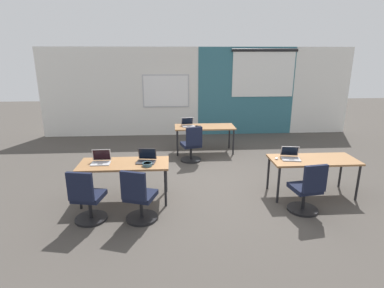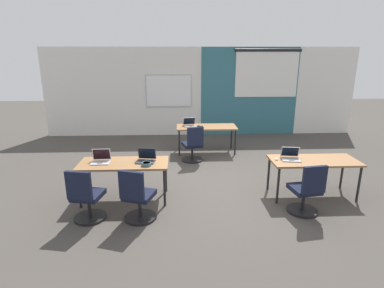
{
  "view_description": "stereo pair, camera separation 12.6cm",
  "coord_description": "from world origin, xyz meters",
  "px_view_note": "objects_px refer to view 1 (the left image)",
  "views": [
    {
      "loc": [
        -0.88,
        -5.94,
        2.63
      ],
      "look_at": [
        -0.49,
        -0.11,
        0.91
      ],
      "focal_mm": 29.17,
      "sensor_mm": 36.0,
      "label": 1
    },
    {
      "loc": [
        -0.75,
        -5.95,
        2.63
      ],
      "look_at": [
        -0.49,
        -0.11,
        0.91
      ],
      "focal_mm": 29.17,
      "sensor_mm": 36.0,
      "label": 2
    }
  ],
  "objects_px": {
    "desk_far_center": "(205,128)",
    "chair_near_left_end": "(87,200)",
    "laptop_near_left_inner": "(146,159)",
    "desk_near_right": "(313,162)",
    "laptop_near_right_inner": "(290,156)",
    "mouse_near_right_inner": "(277,158)",
    "mouse_far_left": "(197,126)",
    "desk_near_left": "(124,166)",
    "chair_near_right_inner": "(307,192)",
    "laptop_far_left": "(188,124)",
    "chair_near_left_inner": "(139,200)",
    "snack_bowl": "(147,164)",
    "laptop_near_left_end": "(101,160)",
    "chair_far_left": "(192,147)"
  },
  "relations": [
    {
      "from": "laptop_near_left_end",
      "to": "laptop_far_left",
      "type": "height_order",
      "value": "laptop_near_left_end"
    },
    {
      "from": "laptop_near_right_inner",
      "to": "chair_near_left_inner",
      "type": "height_order",
      "value": "laptop_near_right_inner"
    },
    {
      "from": "laptop_near_left_end",
      "to": "mouse_near_right_inner",
      "type": "relative_size",
      "value": 2.93
    },
    {
      "from": "desk_near_right",
      "to": "desk_far_center",
      "type": "height_order",
      "value": "same"
    },
    {
      "from": "desk_far_center",
      "to": "laptop_near_right_inner",
      "type": "height_order",
      "value": "laptop_near_right_inner"
    },
    {
      "from": "laptop_near_right_inner",
      "to": "chair_near_right_inner",
      "type": "relative_size",
      "value": 0.41
    },
    {
      "from": "desk_far_center",
      "to": "mouse_near_right_inner",
      "type": "xyz_separation_m",
      "value": [
        1.05,
        -2.77,
        0.08
      ]
    },
    {
      "from": "desk_near_left",
      "to": "laptop_far_left",
      "type": "xyz_separation_m",
      "value": [
        1.31,
        2.84,
        0.11
      ]
    },
    {
      "from": "desk_near_right",
      "to": "laptop_near_left_end",
      "type": "xyz_separation_m",
      "value": [
        -3.91,
        0.03,
        0.11
      ]
    },
    {
      "from": "desk_far_center",
      "to": "laptop_near_left_inner",
      "type": "bearing_deg",
      "value": -116.07
    },
    {
      "from": "laptop_near_left_end",
      "to": "chair_near_left_inner",
      "type": "xyz_separation_m",
      "value": [
        0.74,
        -0.82,
        -0.39
      ]
    },
    {
      "from": "desk_near_right",
      "to": "mouse_near_right_inner",
      "type": "relative_size",
      "value": 14.02
    },
    {
      "from": "desk_far_center",
      "to": "snack_bowl",
      "type": "relative_size",
      "value": 9.01
    },
    {
      "from": "laptop_near_left_end",
      "to": "chair_near_left_end",
      "type": "distance_m",
      "value": 0.89
    },
    {
      "from": "chair_near_right_inner",
      "to": "mouse_near_right_inner",
      "type": "bearing_deg",
      "value": -75.33
    },
    {
      "from": "laptop_near_left_inner",
      "to": "desk_far_center",
      "type": "bearing_deg",
      "value": 72.2
    },
    {
      "from": "laptop_near_right_inner",
      "to": "mouse_near_right_inner",
      "type": "bearing_deg",
      "value": -168.7
    },
    {
      "from": "desk_near_right",
      "to": "laptop_near_right_inner",
      "type": "xyz_separation_m",
      "value": [
        -0.43,
        0.04,
        0.11
      ]
    },
    {
      "from": "desk_near_right",
      "to": "chair_near_left_end",
      "type": "xyz_separation_m",
      "value": [
        -3.99,
        -0.76,
        -0.28
      ]
    },
    {
      "from": "desk_near_left",
      "to": "laptop_near_left_inner",
      "type": "bearing_deg",
      "value": 5.72
    },
    {
      "from": "laptop_near_left_inner",
      "to": "laptop_far_left",
      "type": "bearing_deg",
      "value": 80.36
    },
    {
      "from": "chair_near_left_end",
      "to": "laptop_near_left_inner",
      "type": "relative_size",
      "value": 2.51
    },
    {
      "from": "desk_near_left",
      "to": "chair_near_left_end",
      "type": "bearing_deg",
      "value": -122.54
    },
    {
      "from": "mouse_near_right_inner",
      "to": "snack_bowl",
      "type": "xyz_separation_m",
      "value": [
        -2.37,
        -0.21,
        0.02
      ]
    },
    {
      "from": "chair_near_right_inner",
      "to": "snack_bowl",
      "type": "distance_m",
      "value": 2.76
    },
    {
      "from": "desk_near_right",
      "to": "mouse_near_right_inner",
      "type": "xyz_separation_m",
      "value": [
        -0.7,
        0.03,
        0.08
      ]
    },
    {
      "from": "chair_near_right_inner",
      "to": "laptop_near_right_inner",
      "type": "bearing_deg",
      "value": -95.23
    },
    {
      "from": "mouse_near_right_inner",
      "to": "chair_far_left",
      "type": "distance_m",
      "value": 2.5
    },
    {
      "from": "desk_near_left",
      "to": "chair_near_left_inner",
      "type": "height_order",
      "value": "chair_near_left_inner"
    },
    {
      "from": "snack_bowl",
      "to": "desk_far_center",
      "type": "bearing_deg",
      "value": 66.13
    },
    {
      "from": "chair_near_left_end",
      "to": "laptop_near_right_inner",
      "type": "height_order",
      "value": "laptop_near_right_inner"
    },
    {
      "from": "desk_near_right",
      "to": "chair_far_left",
      "type": "height_order",
      "value": "chair_far_left"
    },
    {
      "from": "chair_far_left",
      "to": "laptop_near_left_inner",
      "type": "distance_m",
      "value": 2.24
    },
    {
      "from": "desk_near_right",
      "to": "mouse_near_right_inner",
      "type": "bearing_deg",
      "value": 177.73
    },
    {
      "from": "laptop_near_left_end",
      "to": "chair_near_right_inner",
      "type": "xyz_separation_m",
      "value": [
        3.52,
        -0.72,
        -0.39
      ]
    },
    {
      "from": "snack_bowl",
      "to": "laptop_near_left_end",
      "type": "bearing_deg",
      "value": 165.84
    },
    {
      "from": "desk_near_right",
      "to": "mouse_far_left",
      "type": "relative_size",
      "value": 15.48
    },
    {
      "from": "desk_near_right",
      "to": "chair_near_left_inner",
      "type": "bearing_deg",
      "value": -165.92
    },
    {
      "from": "snack_bowl",
      "to": "chair_far_left",
      "type": "bearing_deg",
      "value": 67.35
    },
    {
      "from": "chair_near_left_end",
      "to": "mouse_near_right_inner",
      "type": "relative_size",
      "value": 8.06
    },
    {
      "from": "mouse_near_right_inner",
      "to": "chair_near_left_inner",
      "type": "xyz_separation_m",
      "value": [
        -2.47,
        -0.82,
        -0.36
      ]
    },
    {
      "from": "desk_near_left",
      "to": "laptop_far_left",
      "type": "distance_m",
      "value": 3.13
    },
    {
      "from": "desk_far_center",
      "to": "chair_near_left_end",
      "type": "distance_m",
      "value": 4.22
    },
    {
      "from": "mouse_near_right_inner",
      "to": "desk_far_center",
      "type": "bearing_deg",
      "value": 110.83
    },
    {
      "from": "mouse_near_right_inner",
      "to": "chair_near_right_inner",
      "type": "distance_m",
      "value": 0.86
    },
    {
      "from": "desk_far_center",
      "to": "laptop_far_left",
      "type": "relative_size",
      "value": 4.26
    },
    {
      "from": "mouse_near_right_inner",
      "to": "mouse_far_left",
      "type": "height_order",
      "value": "mouse_far_left"
    },
    {
      "from": "chair_near_right_inner",
      "to": "chair_near_left_inner",
      "type": "distance_m",
      "value": 2.79
    },
    {
      "from": "laptop_near_left_end",
      "to": "laptop_near_right_inner",
      "type": "bearing_deg",
      "value": -0.9
    },
    {
      "from": "chair_near_left_end",
      "to": "chair_near_left_inner",
      "type": "height_order",
      "value": "same"
    }
  ]
}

